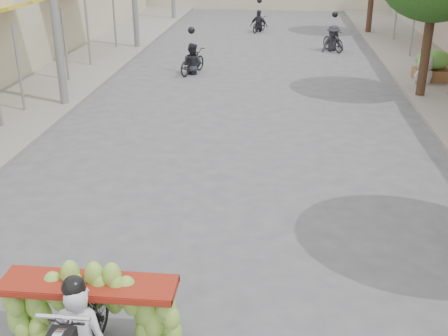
% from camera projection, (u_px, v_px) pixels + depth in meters
% --- Properties ---
extents(sidewalk_left, '(4.00, 60.00, 0.12)m').
position_uv_depth(sidewalk_left, '(52.00, 79.00, 19.73)').
color(sidewalk_left, gray).
rests_on(sidewalk_left, ground).
extents(produce_crate_far, '(1.20, 0.88, 1.16)m').
position_uv_depth(produce_crate_far, '(433.00, 63.00, 19.18)').
color(produce_crate_far, brown).
rests_on(produce_crate_far, ground).
extents(banana_motorbike, '(2.20, 1.79, 2.17)m').
position_uv_depth(banana_motorbike, '(84.00, 307.00, 6.71)').
color(banana_motorbike, black).
rests_on(banana_motorbike, ground).
extents(pedestrian, '(1.07, 0.86, 1.89)m').
position_uv_depth(pedestrian, '(427.00, 55.00, 18.65)').
color(pedestrian, silver).
rests_on(pedestrian, ground).
extents(bg_motorbike_a, '(1.10, 1.70, 1.95)m').
position_uv_depth(bg_motorbike_a, '(192.00, 53.00, 20.50)').
color(bg_motorbike_a, black).
rests_on(bg_motorbike_a, ground).
extents(bg_motorbike_b, '(1.19, 1.60, 1.95)m').
position_uv_depth(bg_motorbike_b, '(334.00, 31.00, 24.30)').
color(bg_motorbike_b, black).
rests_on(bg_motorbike_b, ground).
extents(bg_motorbike_c, '(1.10, 1.50, 1.95)m').
position_uv_depth(bg_motorbike_c, '(259.00, 15.00, 29.05)').
color(bg_motorbike_c, black).
rests_on(bg_motorbike_c, ground).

